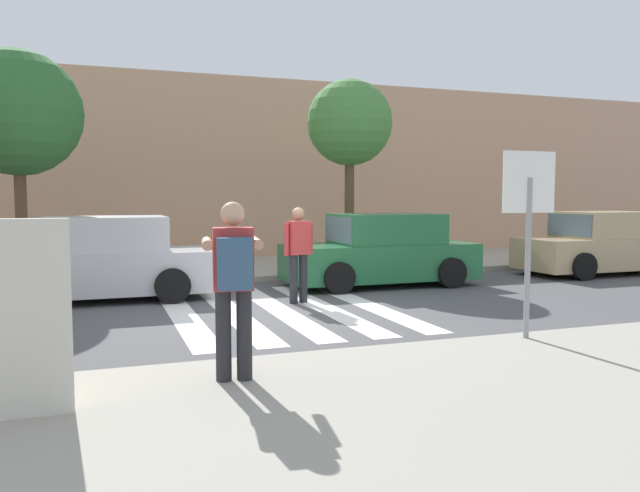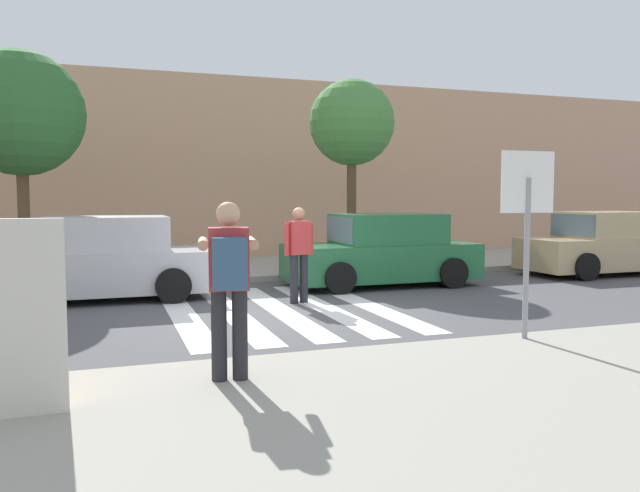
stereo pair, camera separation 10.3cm
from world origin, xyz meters
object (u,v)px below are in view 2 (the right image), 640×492
at_px(stop_sign, 527,203).
at_px(pedestrian_crossing, 299,249).
at_px(photographer_with_backpack, 229,275).
at_px(parked_car_silver, 101,261).
at_px(street_tree_center, 352,124).
at_px(street_tree_west, 20,114).
at_px(parked_car_tan, 604,245).
at_px(parked_car_green, 383,252).

height_order(stop_sign, pedestrian_crossing, stop_sign).
bearing_deg(photographer_with_backpack, stop_sign, 8.85).
relative_size(parked_car_silver, street_tree_center, 0.88).
xyz_separation_m(street_tree_west, street_tree_center, (7.46, 0.19, 0.10)).
height_order(parked_car_tan, street_tree_west, street_tree_west).
bearing_deg(stop_sign, street_tree_center, 83.47).
bearing_deg(parked_car_green, street_tree_center, 84.84).
bearing_deg(parked_car_silver, parked_car_green, 0.00).
height_order(pedestrian_crossing, parked_car_silver, pedestrian_crossing).
xyz_separation_m(pedestrian_crossing, street_tree_center, (2.58, 3.87, 2.74)).
bearing_deg(parked_car_green, photographer_with_backpack, -125.64).
bearing_deg(pedestrian_crossing, stop_sign, -68.47).
relative_size(pedestrian_crossing, parked_car_tan, 0.42).
distance_m(photographer_with_backpack, parked_car_green, 7.84).
xyz_separation_m(photographer_with_backpack, parked_car_tan, (10.59, 6.36, -0.44)).
xyz_separation_m(photographer_with_backpack, parked_car_green, (4.56, 6.36, -0.44)).
height_order(parked_car_silver, parked_car_tan, same).
bearing_deg(stop_sign, parked_car_silver, 131.17).
relative_size(photographer_with_backpack, parked_car_silver, 0.42).
xyz_separation_m(parked_car_tan, street_tree_west, (-13.28, 2.13, 2.90)).
height_order(pedestrian_crossing, parked_car_green, pedestrian_crossing).
bearing_deg(stop_sign, street_tree_west, 129.65).
xyz_separation_m(pedestrian_crossing, parked_car_tan, (8.40, 1.55, -0.25)).
relative_size(parked_car_silver, parked_car_tan, 1.00).
bearing_deg(stop_sign, parked_car_tan, 40.52).
bearing_deg(street_tree_center, stop_sign, -96.53).
distance_m(pedestrian_crossing, street_tree_west, 6.66).
relative_size(street_tree_west, street_tree_center, 1.03).
distance_m(stop_sign, pedestrian_crossing, 4.60).
distance_m(photographer_with_backpack, parked_car_silver, 6.49).
bearing_deg(parked_car_silver, photographer_with_backpack, -79.37).
xyz_separation_m(pedestrian_crossing, parked_car_silver, (-3.38, 1.55, -0.25)).
relative_size(stop_sign, street_tree_west, 0.49).
bearing_deg(parked_car_silver, street_tree_center, 21.25).
xyz_separation_m(parked_car_green, street_tree_west, (-7.25, 2.13, 2.90)).
bearing_deg(parked_car_green, pedestrian_crossing, -146.79).
height_order(pedestrian_crossing, street_tree_west, street_tree_west).
relative_size(pedestrian_crossing, parked_car_green, 0.42).
bearing_deg(parked_car_silver, street_tree_west, 125.14).
distance_m(parked_car_silver, parked_car_green, 5.75).
height_order(parked_car_silver, street_tree_center, street_tree_center).
height_order(photographer_with_backpack, parked_car_silver, photographer_with_backpack).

